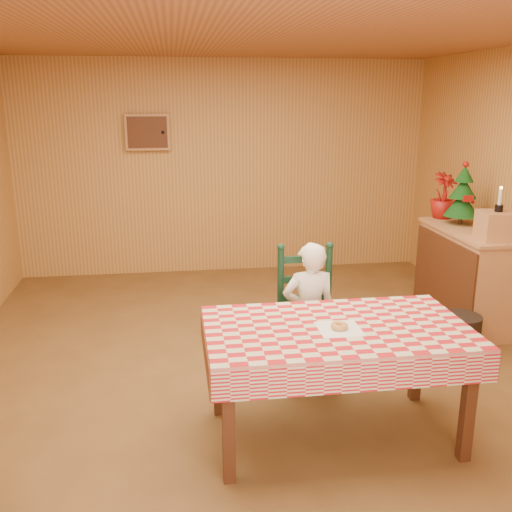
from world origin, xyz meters
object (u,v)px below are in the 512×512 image
(seated_child, at_px, (309,314))
(storage_bin, at_px, (459,335))
(dining_table, at_px, (336,338))
(christmas_tree, at_px, (463,196))
(ladder_chair, at_px, (307,319))
(crate, at_px, (497,226))
(shelf_unit, at_px, (467,276))

(seated_child, relative_size, storage_bin, 3.19)
(dining_table, bearing_deg, christmas_tree, 47.59)
(seated_child, bearing_deg, christmas_tree, -145.16)
(ladder_chair, xyz_separation_m, crate, (1.83, 0.57, 0.55))
(seated_child, bearing_deg, ladder_chair, -90.00)
(dining_table, relative_size, shelf_unit, 1.34)
(dining_table, bearing_deg, crate, 36.50)
(dining_table, height_order, seated_child, seated_child)
(shelf_unit, xyz_separation_m, christmas_tree, (0.01, 0.25, 0.74))
(seated_child, height_order, storage_bin, seated_child)
(crate, height_order, christmas_tree, christmas_tree)
(seated_child, xyz_separation_m, crate, (1.83, 0.63, 0.49))
(seated_child, relative_size, christmas_tree, 1.81)
(storage_bin, bearing_deg, seated_child, -167.48)
(ladder_chair, height_order, seated_child, seated_child)
(dining_table, xyz_separation_m, ladder_chair, (0.00, 0.79, -0.18))
(seated_child, bearing_deg, shelf_unit, -150.64)
(shelf_unit, height_order, storage_bin, shelf_unit)
(dining_table, relative_size, christmas_tree, 2.67)
(seated_child, distance_m, shelf_unit, 2.09)
(dining_table, distance_m, storage_bin, 1.82)
(ladder_chair, xyz_separation_m, storage_bin, (1.41, 0.26, -0.33))
(ladder_chair, height_order, storage_bin, ladder_chair)
(christmas_tree, bearing_deg, dining_table, -132.41)
(crate, bearing_deg, dining_table, -143.50)
(dining_table, bearing_deg, shelf_unit, 43.92)
(seated_child, height_order, christmas_tree, christmas_tree)
(shelf_unit, relative_size, storage_bin, 3.52)
(seated_child, height_order, crate, crate)
(crate, distance_m, christmas_tree, 0.67)
(ladder_chair, height_order, shelf_unit, ladder_chair)
(dining_table, bearing_deg, ladder_chair, 90.00)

